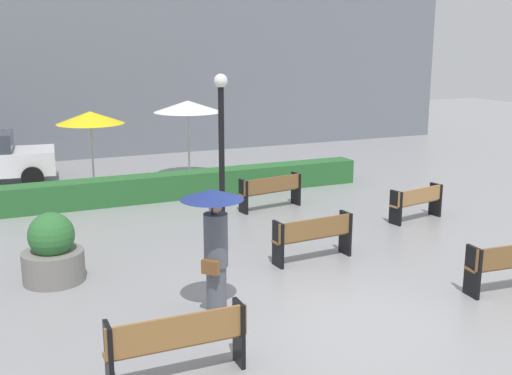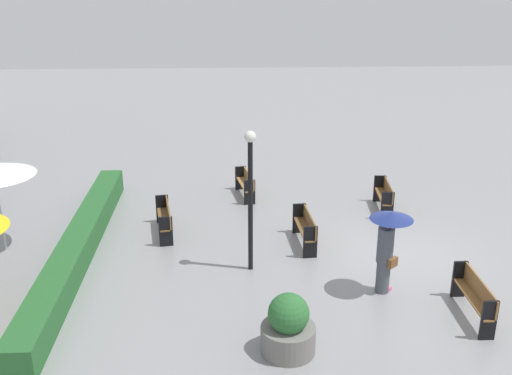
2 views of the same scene
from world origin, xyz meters
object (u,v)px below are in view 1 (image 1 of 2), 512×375
bench_far_right (417,201)px  bench_near_right (510,263)px  bench_mid_center (314,235)px  lamp_post (221,142)px  planter_pot (53,252)px  patio_umbrella_white (188,106)px  bench_near_left (177,340)px  patio_umbrella_yellow (90,118)px  bench_back_row (271,190)px  pedestrian_with_umbrella (214,233)px

bench_far_right → bench_near_right: bearing=-107.6°
bench_mid_center → lamp_post: bearing=130.5°
planter_pot → patio_umbrella_white: patio_umbrella_white is taller
bench_near_left → bench_near_right: bearing=4.7°
planter_pot → patio_umbrella_white: (4.85, 7.18, 1.75)m
bench_mid_center → patio_umbrella_yellow: bearing=111.0°
bench_near_left → bench_back_row: (4.64, 7.12, -0.03)m
lamp_post → patio_umbrella_white: lamp_post is taller
bench_back_row → lamp_post: bearing=-133.5°
bench_near_right → patio_umbrella_white: size_ratio=0.65×
bench_near_left → patio_umbrella_white: size_ratio=0.74×
bench_far_right → pedestrian_with_umbrella: pedestrian_with_umbrella is taller
bench_far_right → planter_pot: size_ratio=1.22×
bench_far_right → bench_near_right: 4.47m
bench_mid_center → bench_near_left: 4.94m
planter_pot → lamp_post: lamp_post is taller
bench_mid_center → bench_back_row: (0.89, 3.89, -0.02)m
bench_near_left → planter_pot: planter_pot is taller
bench_back_row → planter_pot: 6.43m
planter_pot → patio_umbrella_white: size_ratio=0.52×
planter_pot → patio_umbrella_yellow: (1.85, 6.81, 1.59)m
pedestrian_with_umbrella → planter_pot: size_ratio=1.60×
pedestrian_with_umbrella → patio_umbrella_yellow: (-0.35, 9.27, 0.80)m
bench_back_row → patio_umbrella_white: bearing=101.5°
bench_near_left → bench_far_right: size_ratio=1.18×
bench_back_row → bench_near_right: 6.78m
bench_far_right → bench_near_right: (-1.35, -4.26, 0.04)m
planter_pot → bench_near_left: bearing=-75.5°
bench_mid_center → lamp_post: 2.66m
patio_umbrella_white → bench_near_left: bearing=-108.4°
bench_near_right → pedestrian_with_umbrella: size_ratio=0.78×
bench_far_right → planter_pot: bearing=-176.0°
patio_umbrella_white → bench_near_right: bearing=-78.1°
bench_mid_center → bench_near_left: bench_near_left is taller
pedestrian_with_umbrella → planter_pot: (-2.20, 2.46, -0.79)m
bench_far_right → patio_umbrella_white: 7.74m
bench_near_right → lamp_post: size_ratio=0.44×
lamp_post → pedestrian_with_umbrella: bearing=-112.6°
bench_mid_center → planter_pot: bearing=169.0°
bench_near_right → planter_pot: 8.03m
bench_mid_center → pedestrian_with_umbrella: size_ratio=0.84×
planter_pot → lamp_post: (3.49, 0.62, 1.69)m
bench_mid_center → bench_near_left: bearing=-139.2°
pedestrian_with_umbrella → patio_umbrella_yellow: bearing=92.2°
patio_umbrella_yellow → patio_umbrella_white: patio_umbrella_white is taller
bench_near_right → planter_pot: size_ratio=1.25×
bench_near_left → pedestrian_with_umbrella: 2.19m
lamp_post → patio_umbrella_white: size_ratio=1.46×
pedestrian_with_umbrella → planter_pot: 3.40m
bench_near_right → pedestrian_with_umbrella: bearing=166.3°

